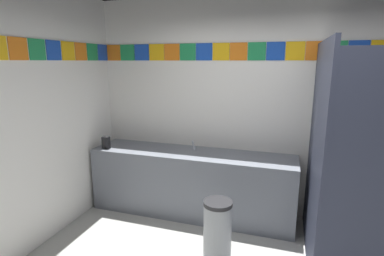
% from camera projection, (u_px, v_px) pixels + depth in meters
% --- Properties ---
extents(wall_back, '(4.35, 0.09, 2.75)m').
position_uv_depth(wall_back, '(263.00, 108.00, 3.72)').
color(wall_back, white).
rests_on(wall_back, ground_plane).
extents(wall_side, '(0.09, 3.40, 2.75)m').
position_uv_depth(wall_side, '(3.00, 125.00, 2.76)').
color(wall_side, white).
rests_on(wall_side, ground_plane).
extents(vanity_counter, '(2.58, 0.60, 0.83)m').
position_uv_depth(vanity_counter, '(192.00, 182.00, 3.86)').
color(vanity_counter, slate).
rests_on(vanity_counter, ground_plane).
extents(faucet_center, '(0.04, 0.10, 0.14)m').
position_uv_depth(faucet_center, '(194.00, 146.00, 3.84)').
color(faucet_center, silver).
rests_on(faucet_center, vanity_counter).
extents(soap_dispenser, '(0.09, 0.09, 0.16)m').
position_uv_depth(soap_dispenser, '(106.00, 143.00, 3.93)').
color(soap_dispenser, black).
rests_on(soap_dispenser, vanity_counter).
extents(stall_divider, '(0.92, 1.40, 2.14)m').
position_uv_depth(stall_divider, '(339.00, 163.00, 2.64)').
color(stall_divider, '#33384C').
rests_on(stall_divider, ground_plane).
extents(toilet, '(0.39, 0.49, 0.74)m').
position_uv_depth(toilet, '(355.00, 219.00, 3.19)').
color(toilet, white).
rests_on(toilet, ground_plane).
extents(trash_bin, '(0.29, 0.29, 0.62)m').
position_uv_depth(trash_bin, '(217.00, 230.00, 2.98)').
color(trash_bin, '#999EA3').
rests_on(trash_bin, ground_plane).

